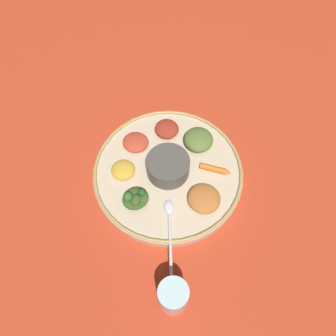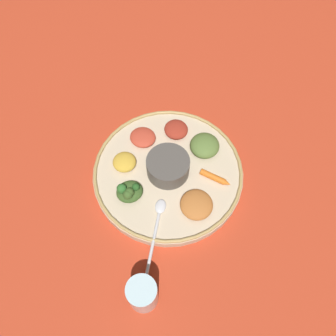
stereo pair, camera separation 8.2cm
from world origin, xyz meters
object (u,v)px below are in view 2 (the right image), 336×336
Objects in this scene: carrot_near_spoon at (215,178)px; greens_pile at (129,192)px; drinking_glass at (143,295)px; center_bowl at (168,166)px; spoon at (157,224)px.

greens_pile is at bearing -19.61° from carrot_near_spoon.
drinking_glass is (0.27, 0.14, 0.01)m from carrot_near_spoon.
carrot_near_spoon is at bearing -152.70° from drinking_glass.
greens_pile is (0.11, 0.01, -0.01)m from center_bowl.
drinking_glass reaches higher than center_bowl.
carrot_near_spoon reaches higher than spoon.
greens_pile is at bearing -79.46° from spoon.
drinking_glass reaches higher than greens_pile.
carrot_near_spoon is (-0.08, 0.07, -0.02)m from center_bowl.
greens_pile is 0.20m from carrot_near_spoon.
spoon is 1.59× the size of drinking_glass.
spoon is 0.15m from drinking_glass.
center_bowl is 0.11m from greens_pile.
spoon is 1.99× the size of greens_pile.
spoon is 0.17m from carrot_near_spoon.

